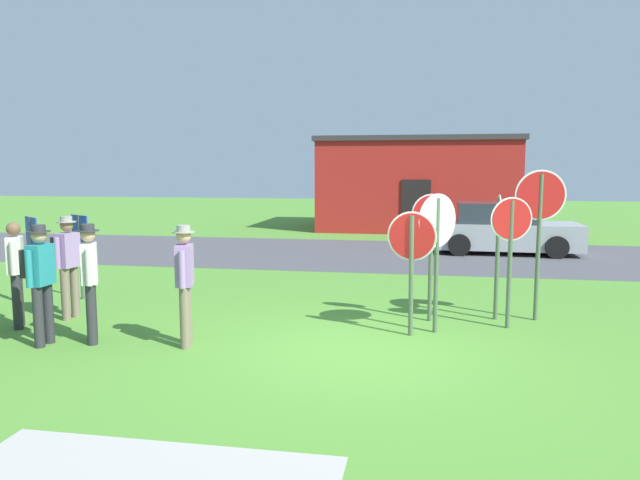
{
  "coord_description": "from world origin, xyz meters",
  "views": [
    {
      "loc": [
        0.88,
        -7.76,
        2.53
      ],
      "look_at": [
        -0.84,
        2.02,
        1.3
      ],
      "focal_mm": 32.69,
      "sensor_mm": 36.0,
      "label": 1
    }
  ],
  "objects_px": {
    "person_on_left": "(185,278)",
    "person_near_signs": "(90,276)",
    "stop_sign_nearest": "(498,237)",
    "stop_sign_leaning_left": "(412,252)",
    "person_in_blue": "(40,276)",
    "person_in_dark_shirt": "(16,269)",
    "parked_car_on_street": "(502,230)",
    "stop_sign_tallest": "(437,238)",
    "info_panel_leftmost": "(32,245)",
    "info_panel_middle": "(80,242)",
    "stop_sign_far_back": "(431,236)",
    "person_in_teal": "(67,259)",
    "stop_sign_center_cluster": "(540,217)",
    "stop_sign_rear_right": "(511,240)"
  },
  "relations": [
    {
      "from": "person_on_left",
      "to": "person_near_signs",
      "type": "bearing_deg",
      "value": -176.71
    },
    {
      "from": "stop_sign_nearest",
      "to": "stop_sign_leaning_left",
      "type": "xyz_separation_m",
      "value": [
        -1.39,
        -1.23,
        -0.12
      ]
    },
    {
      "from": "person_on_left",
      "to": "person_in_blue",
      "type": "xyz_separation_m",
      "value": [
        -2.04,
        -0.31,
        0.03
      ]
    },
    {
      "from": "person_in_dark_shirt",
      "to": "parked_car_on_street",
      "type": "bearing_deg",
      "value": 48.91
    },
    {
      "from": "stop_sign_tallest",
      "to": "person_near_signs",
      "type": "distance_m",
      "value": 5.15
    },
    {
      "from": "info_panel_leftmost",
      "to": "stop_sign_nearest",
      "type": "bearing_deg",
      "value": 3.84
    },
    {
      "from": "person_in_dark_shirt",
      "to": "info_panel_leftmost",
      "type": "relative_size",
      "value": 1.02
    },
    {
      "from": "info_panel_leftmost",
      "to": "info_panel_middle",
      "type": "height_order",
      "value": "info_panel_leftmost"
    },
    {
      "from": "stop_sign_far_back",
      "to": "parked_car_on_street",
      "type": "bearing_deg",
      "value": 75.22
    },
    {
      "from": "stop_sign_leaning_left",
      "to": "stop_sign_far_back",
      "type": "bearing_deg",
      "value": 72.42
    },
    {
      "from": "person_near_signs",
      "to": "person_in_teal",
      "type": "height_order",
      "value": "same"
    },
    {
      "from": "person_in_blue",
      "to": "stop_sign_leaning_left",
      "type": "bearing_deg",
      "value": 14.99
    },
    {
      "from": "person_in_dark_shirt",
      "to": "stop_sign_nearest",
      "type": "bearing_deg",
      "value": 13.8
    },
    {
      "from": "info_panel_middle",
      "to": "parked_car_on_street",
      "type": "bearing_deg",
      "value": 41.72
    },
    {
      "from": "stop_sign_far_back",
      "to": "info_panel_leftmost",
      "type": "bearing_deg",
      "value": -177.93
    },
    {
      "from": "stop_sign_center_cluster",
      "to": "stop_sign_tallest",
      "type": "height_order",
      "value": "stop_sign_center_cluster"
    },
    {
      "from": "stop_sign_rear_right",
      "to": "person_in_dark_shirt",
      "type": "relative_size",
      "value": 1.23
    },
    {
      "from": "stop_sign_center_cluster",
      "to": "stop_sign_leaning_left",
      "type": "xyz_separation_m",
      "value": [
        -2.05,
        -1.3,
        -0.45
      ]
    },
    {
      "from": "stop_sign_nearest",
      "to": "person_in_dark_shirt",
      "type": "xyz_separation_m",
      "value": [
        -7.55,
        -1.85,
        -0.45
      ]
    },
    {
      "from": "stop_sign_rear_right",
      "to": "stop_sign_nearest",
      "type": "xyz_separation_m",
      "value": [
        -0.12,
        0.52,
        -0.0
      ]
    },
    {
      "from": "parked_car_on_street",
      "to": "person_on_left",
      "type": "distance_m",
      "value": 11.83
    },
    {
      "from": "person_in_dark_shirt",
      "to": "stop_sign_leaning_left",
      "type": "bearing_deg",
      "value": 5.76
    },
    {
      "from": "person_on_left",
      "to": "person_in_blue",
      "type": "relative_size",
      "value": 1.0
    },
    {
      "from": "stop_sign_center_cluster",
      "to": "person_near_signs",
      "type": "bearing_deg",
      "value": -159.6
    },
    {
      "from": "stop_sign_tallest",
      "to": "info_panel_middle",
      "type": "distance_m",
      "value": 6.81
    },
    {
      "from": "stop_sign_rear_right",
      "to": "stop_sign_far_back",
      "type": "relative_size",
      "value": 0.99
    },
    {
      "from": "stop_sign_far_back",
      "to": "stop_sign_tallest",
      "type": "relative_size",
      "value": 0.98
    },
    {
      "from": "stop_sign_center_cluster",
      "to": "person_in_dark_shirt",
      "type": "height_order",
      "value": "stop_sign_center_cluster"
    },
    {
      "from": "stop_sign_nearest",
      "to": "person_on_left",
      "type": "relative_size",
      "value": 1.21
    },
    {
      "from": "stop_sign_far_back",
      "to": "person_in_teal",
      "type": "relative_size",
      "value": 1.22
    },
    {
      "from": "stop_sign_rear_right",
      "to": "person_near_signs",
      "type": "relative_size",
      "value": 1.2
    },
    {
      "from": "parked_car_on_street",
      "to": "info_panel_leftmost",
      "type": "bearing_deg",
      "value": -137.19
    },
    {
      "from": "stop_sign_nearest",
      "to": "person_on_left",
      "type": "xyz_separation_m",
      "value": [
        -4.53,
        -2.31,
        -0.42
      ]
    },
    {
      "from": "person_on_left",
      "to": "person_in_blue",
      "type": "height_order",
      "value": "same"
    },
    {
      "from": "person_in_teal",
      "to": "stop_sign_rear_right",
      "type": "bearing_deg",
      "value": 5.27
    },
    {
      "from": "stop_sign_nearest",
      "to": "stop_sign_tallest",
      "type": "xyz_separation_m",
      "value": [
        -1.02,
        -0.97,
        0.07
      ]
    },
    {
      "from": "person_on_left",
      "to": "info_panel_middle",
      "type": "height_order",
      "value": "person_on_left"
    },
    {
      "from": "stop_sign_rear_right",
      "to": "stop_sign_tallest",
      "type": "height_order",
      "value": "stop_sign_tallest"
    },
    {
      "from": "stop_sign_nearest",
      "to": "info_panel_leftmost",
      "type": "xyz_separation_m",
      "value": [
        -8.2,
        -0.55,
        -0.27
      ]
    },
    {
      "from": "stop_sign_tallest",
      "to": "person_near_signs",
      "type": "height_order",
      "value": "stop_sign_tallest"
    },
    {
      "from": "person_in_teal",
      "to": "person_in_blue",
      "type": "bearing_deg",
      "value": -70.23
    },
    {
      "from": "person_on_left",
      "to": "stop_sign_nearest",
      "type": "bearing_deg",
      "value": 26.98
    },
    {
      "from": "parked_car_on_street",
      "to": "stop_sign_center_cluster",
      "type": "relative_size",
      "value": 1.73
    },
    {
      "from": "person_near_signs",
      "to": "stop_sign_center_cluster",
      "type": "bearing_deg",
      "value": 20.4
    },
    {
      "from": "stop_sign_rear_right",
      "to": "person_in_blue",
      "type": "relative_size",
      "value": 1.2
    },
    {
      "from": "person_on_left",
      "to": "info_panel_middle",
      "type": "distance_m",
      "value": 4.06
    },
    {
      "from": "stop_sign_nearest",
      "to": "stop_sign_leaning_left",
      "type": "height_order",
      "value": "stop_sign_nearest"
    },
    {
      "from": "stop_sign_far_back",
      "to": "stop_sign_tallest",
      "type": "xyz_separation_m",
      "value": [
        0.07,
        -0.68,
        0.06
      ]
    },
    {
      "from": "stop_sign_leaning_left",
      "to": "person_near_signs",
      "type": "bearing_deg",
      "value": -165.76
    },
    {
      "from": "person_on_left",
      "to": "person_in_teal",
      "type": "distance_m",
      "value": 2.79
    }
  ]
}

